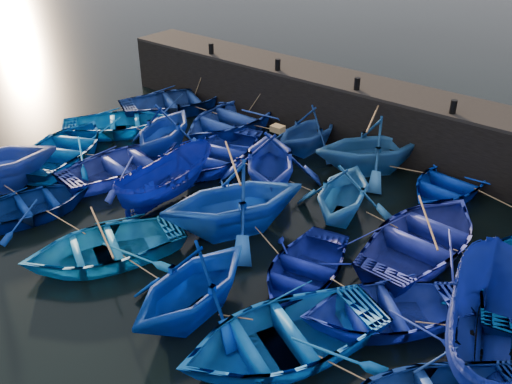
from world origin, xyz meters
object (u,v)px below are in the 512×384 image
Objects in this scene: boat_0 at (178,101)px; boat_13 at (65,148)px; boat_8 at (219,152)px; wooden_crate at (278,129)px.

boat_13 is at bearing 120.87° from boat_0.
boat_0 is 1.11× the size of boat_8.
boat_13 is at bearing -155.88° from boat_8.
boat_13 is (-5.06, -3.69, 0.03)m from boat_8.
wooden_crate is (8.43, -3.11, 1.88)m from boat_0.
boat_0 reaches higher than boat_8.
boat_8 is 6.26m from boat_13.
wooden_crate is at bearing -172.07° from boat_0.
boat_0 reaches higher than boat_13.
boat_0 is at bearing -112.78° from boat_13.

